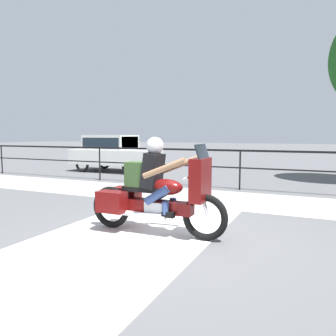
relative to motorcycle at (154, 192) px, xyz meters
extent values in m
plane|color=#565659|center=(0.35, -0.05, -0.71)|extent=(120.00, 120.00, 0.00)
cube|color=#99968E|center=(0.35, 3.35, -0.71)|extent=(44.00, 2.40, 0.01)
cube|color=silver|center=(-0.33, -0.25, -0.71)|extent=(2.66, 6.00, 0.01)
cube|color=black|center=(0.35, 4.96, 0.47)|extent=(36.00, 0.04, 0.06)
cube|color=black|center=(0.35, 4.96, -0.05)|extent=(36.00, 0.03, 0.04)
cylinder|color=black|center=(-9.85, 4.96, -0.11)|extent=(0.05, 0.05, 1.21)
cylinder|color=black|center=(-4.75, 4.96, -0.11)|extent=(0.05, 0.05, 1.21)
cylinder|color=black|center=(0.35, 4.96, -0.11)|extent=(0.05, 0.05, 1.21)
torus|color=black|center=(0.88, 0.00, -0.34)|extent=(0.74, 0.11, 0.74)
torus|color=black|center=(-0.86, 0.00, -0.34)|extent=(0.74, 0.11, 0.74)
cube|color=#5B0C0C|center=(0.01, 0.00, -0.24)|extent=(1.33, 0.22, 0.20)
cube|color=silver|center=(0.04, 0.00, -0.29)|extent=(0.34, 0.26, 0.26)
ellipsoid|color=#5B0C0C|center=(0.22, 0.00, 0.09)|extent=(0.57, 0.30, 0.26)
cube|color=black|center=(-0.16, 0.00, 0.03)|extent=(0.77, 0.28, 0.08)
cube|color=#5B0C0C|center=(0.80, 0.00, 0.24)|extent=(0.20, 0.53, 0.67)
cube|color=#1E232B|center=(0.82, 0.00, 0.68)|extent=(0.10, 0.45, 0.24)
cylinder|color=silver|center=(0.66, 0.00, 0.29)|extent=(0.04, 0.70, 0.04)
cylinder|color=silver|center=(-0.20, -0.16, -0.37)|extent=(0.96, 0.09, 0.09)
cube|color=#5B0C0C|center=(-0.68, -0.24, -0.18)|extent=(0.48, 0.28, 0.35)
cube|color=#5B0C0C|center=(-0.68, 0.24, -0.18)|extent=(0.48, 0.28, 0.35)
cylinder|color=silver|center=(0.85, 0.00, -0.05)|extent=(0.20, 0.06, 0.58)
cube|color=black|center=(-0.03, 0.00, 0.35)|extent=(0.32, 0.36, 0.60)
sphere|color=#8C6647|center=(0.01, 0.00, 0.74)|extent=(0.23, 0.23, 0.23)
sphere|color=#B7B7BC|center=(0.01, 0.00, 0.76)|extent=(0.29, 0.29, 0.29)
cylinder|color=#33477A|center=(0.12, -0.15, -0.03)|extent=(0.44, 0.13, 0.34)
cylinder|color=#33477A|center=(0.27, -0.15, -0.22)|extent=(0.11, 0.11, 0.21)
cube|color=black|center=(0.32, -0.15, -0.32)|extent=(0.20, 0.10, 0.09)
cylinder|color=#33477A|center=(0.12, 0.15, -0.03)|extent=(0.44, 0.13, 0.34)
cylinder|color=#33477A|center=(0.27, 0.15, -0.22)|extent=(0.11, 0.11, 0.21)
cube|color=black|center=(0.32, 0.15, -0.32)|extent=(0.20, 0.10, 0.09)
cylinder|color=#8C6647|center=(0.32, -0.30, 0.43)|extent=(0.72, 0.09, 0.35)
cylinder|color=#8C6647|center=(0.32, 0.30, 0.43)|extent=(0.72, 0.09, 0.35)
cube|color=#2D4723|center=(-0.33, 0.00, 0.27)|extent=(0.35, 0.27, 0.42)
cube|color=silver|center=(-5.80, 7.57, -0.04)|extent=(3.91, 1.79, 0.64)
cube|color=silver|center=(-6.04, 7.57, 0.60)|extent=(2.03, 1.58, 0.64)
cube|color=#19232D|center=(-5.04, 7.57, 0.60)|extent=(0.04, 1.40, 0.51)
cube|color=#19232D|center=(-6.04, 7.57, 0.60)|extent=(1.87, 1.61, 0.42)
torus|color=black|center=(-4.59, 6.75, -0.36)|extent=(0.70, 0.11, 0.70)
torus|color=black|center=(-4.59, 8.40, -0.36)|extent=(0.70, 0.11, 0.70)
torus|color=black|center=(-7.01, 6.75, -0.36)|extent=(0.70, 0.11, 0.70)
torus|color=black|center=(-7.01, 8.40, -0.36)|extent=(0.70, 0.11, 0.70)
camera|label=1|loc=(2.43, -4.77, 0.94)|focal=35.00mm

